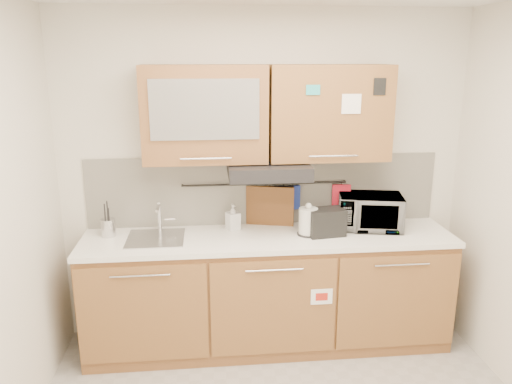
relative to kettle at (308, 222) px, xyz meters
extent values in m
plane|color=silver|center=(-0.30, 0.32, 0.28)|extent=(3.20, 0.00, 3.20)
cube|color=brown|center=(-0.30, 0.02, -0.58)|extent=(2.80, 0.60, 0.88)
cube|color=black|center=(-0.30, 0.02, -0.97)|extent=(2.80, 0.54, 0.10)
cube|color=olive|center=(-1.23, -0.29, -0.55)|extent=(0.91, 0.02, 0.74)
cylinder|color=silver|center=(-1.23, -0.32, -0.24)|extent=(0.41, 0.01, 0.01)
cube|color=olive|center=(-0.30, -0.29, -0.55)|extent=(0.91, 0.02, 0.74)
cylinder|color=silver|center=(-0.30, -0.32, -0.24)|extent=(0.41, 0.01, 0.01)
cube|color=olive|center=(0.63, -0.29, -0.55)|extent=(0.91, 0.02, 0.74)
cylinder|color=silver|center=(0.63, -0.32, -0.24)|extent=(0.41, 0.01, 0.01)
cube|color=white|center=(-0.30, 0.01, -0.12)|extent=(2.82, 0.62, 0.04)
cube|color=silver|center=(-0.30, 0.31, 0.18)|extent=(2.80, 0.02, 0.56)
cube|color=brown|center=(-0.76, 0.15, 0.81)|extent=(0.90, 0.35, 0.70)
cube|color=silver|center=(-0.76, -0.04, 0.86)|extent=(0.76, 0.02, 0.42)
cube|color=olive|center=(0.16, 0.15, 0.81)|extent=(0.90, 0.35, 0.70)
cube|color=white|center=(0.28, -0.03, 0.89)|extent=(0.14, 0.00, 0.14)
cube|color=black|center=(-0.30, 0.07, 0.40)|extent=(0.60, 0.46, 0.10)
cube|color=silver|center=(-1.15, 0.02, -0.11)|extent=(0.42, 0.40, 0.03)
cylinder|color=silver|center=(-1.13, 0.18, 0.02)|extent=(0.03, 0.03, 0.24)
cylinder|color=silver|center=(-1.13, 0.10, 0.12)|extent=(0.02, 0.18, 0.02)
cylinder|color=black|center=(-0.30, 0.27, 0.24)|extent=(1.30, 0.02, 0.02)
cylinder|color=silver|center=(-1.51, 0.12, -0.03)|extent=(0.13, 0.13, 0.14)
cylinder|color=black|center=(-1.53, 0.13, 0.03)|extent=(0.01, 0.01, 0.25)
cylinder|color=black|center=(-1.50, 0.11, 0.01)|extent=(0.01, 0.01, 0.23)
cylinder|color=black|center=(-1.51, 0.14, 0.04)|extent=(0.01, 0.01, 0.27)
cylinder|color=black|center=(-1.52, 0.10, 0.00)|extent=(0.01, 0.01, 0.20)
cylinder|color=silver|center=(0.00, 0.00, 0.00)|extent=(0.18, 0.18, 0.21)
sphere|color=silver|center=(0.00, 0.00, 0.13)|extent=(0.05, 0.05, 0.05)
cube|color=silver|center=(0.08, -0.03, 0.01)|extent=(0.03, 0.03, 0.13)
cylinder|color=black|center=(0.00, 0.00, -0.09)|extent=(0.16, 0.16, 0.01)
cube|color=black|center=(0.13, -0.02, 0.00)|extent=(0.29, 0.20, 0.21)
cube|color=black|center=(0.08, -0.03, 0.10)|extent=(0.09, 0.13, 0.01)
cube|color=black|center=(0.18, -0.01, 0.10)|extent=(0.09, 0.13, 0.01)
imported|color=#999999|center=(0.51, 0.11, 0.03)|extent=(0.54, 0.42, 0.27)
imported|color=#999999|center=(-0.56, 0.18, 0.00)|extent=(0.12, 0.12, 0.21)
cube|color=brown|center=(-0.26, 0.26, -0.02)|extent=(0.38, 0.12, 0.47)
cube|color=navy|center=(-0.08, 0.26, 0.12)|extent=(0.12, 0.06, 0.19)
cube|color=black|center=(-0.15, 0.26, 0.10)|extent=(0.16, 0.07, 0.25)
cube|color=red|center=(0.32, 0.26, 0.13)|extent=(0.15, 0.04, 0.18)
camera|label=1|loc=(-0.76, -3.53, 1.22)|focal=35.00mm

